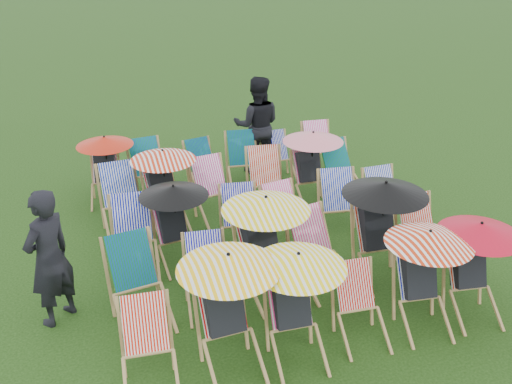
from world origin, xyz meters
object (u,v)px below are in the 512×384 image
object	(u,v)px
deckchair_5	(475,268)
deckchair_29	(321,150)
person_left	(49,258)
deckchair_0	(148,351)
person_rear	(257,125)

from	to	relation	value
deckchair_5	deckchair_29	xyz separation A→B (m)	(0.02, 4.63, -0.17)
deckchair_29	deckchair_5	bearing A→B (deg)	-85.55
deckchair_29	person_left	distance (m)	5.88
deckchair_5	person_left	world-z (taller)	person_left
deckchair_0	person_left	size ratio (longest dim) A/B	0.51
deckchair_5	person_left	distance (m)	5.13
person_left	person_rear	world-z (taller)	person_rear
deckchair_0	deckchair_29	world-z (taller)	deckchair_29
deckchair_5	person_rear	distance (m)	5.21
deckchair_0	person_rear	xyz separation A→B (m)	(2.88, 5.09, 0.49)
person_left	person_rear	distance (m)	5.24
deckchair_0	deckchair_5	world-z (taller)	deckchair_5
deckchair_29	person_rear	world-z (taller)	person_rear
deckchair_5	person_left	xyz separation A→B (m)	(-4.91, 1.46, 0.24)
deckchair_0	deckchair_5	distance (m)	4.01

